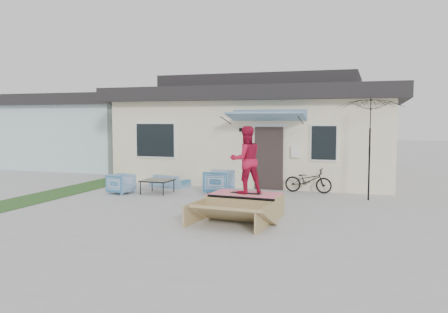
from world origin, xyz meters
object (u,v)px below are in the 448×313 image
(loveseat, at_px, (170,179))
(armchair_right, at_px, (219,181))
(skater, at_px, (246,159))
(skateboard, at_px, (246,193))
(coffee_table, at_px, (157,187))
(armchair_left, at_px, (121,183))
(skate_ramp, at_px, (245,205))
(patio_umbrella, at_px, (370,140))
(bicycle, at_px, (308,178))

(loveseat, distance_m, armchair_right, 2.28)
(loveseat, distance_m, skater, 5.56)
(loveseat, height_order, skateboard, skateboard)
(coffee_table, height_order, skateboard, skateboard)
(armchair_left, xyz_separation_m, coffee_table, (1.06, 0.42, -0.13))
(skate_ramp, height_order, skater, skater)
(coffee_table, height_order, patio_umbrella, patio_umbrella)
(bicycle, bearing_deg, armchair_right, 114.70)
(coffee_table, xyz_separation_m, skateboard, (3.60, -2.44, 0.35))
(armchair_left, bearing_deg, skate_ramp, -103.18)
(armchair_right, height_order, skate_ramp, armchair_right)
(armchair_left, xyz_separation_m, patio_umbrella, (7.47, 1.22, 1.40))
(armchair_left, height_order, bicycle, bicycle)
(armchair_left, distance_m, skateboard, 5.09)
(coffee_table, relative_size, skater, 0.54)
(armchair_left, height_order, skater, skater)
(loveseat, distance_m, coffee_table, 1.45)
(patio_umbrella, bearing_deg, skateboard, -130.85)
(bicycle, height_order, skate_ramp, bicycle)
(armchair_right, relative_size, coffee_table, 0.94)
(armchair_left, height_order, skate_ramp, armchair_left)
(coffee_table, bearing_deg, skate_ramp, -34.75)
(loveseat, height_order, skate_ramp, loveseat)
(bicycle, relative_size, skater, 0.93)
(armchair_left, distance_m, patio_umbrella, 7.69)
(loveseat, xyz_separation_m, skate_ramp, (3.83, -3.92, -0.01))
(armchair_left, xyz_separation_m, armchair_right, (2.93, 0.97, 0.07))
(armchair_right, relative_size, skater, 0.51)
(armchair_right, distance_m, bicycle, 2.89)
(armchair_left, xyz_separation_m, skate_ramp, (4.66, -2.08, -0.08))
(coffee_table, relative_size, skate_ramp, 0.40)
(armchair_left, relative_size, patio_umbrella, 0.32)
(armchair_right, bearing_deg, coffee_table, -73.63)
(armchair_right, distance_m, coffee_table, 1.96)
(skate_ramp, relative_size, skateboard, 2.84)
(loveseat, xyz_separation_m, armchair_left, (-0.83, -1.84, 0.07))
(skate_ramp, distance_m, skateboard, 0.30)
(patio_umbrella, distance_m, skate_ramp, 4.57)
(skateboard, height_order, skater, skater)
(loveseat, height_order, armchair_right, armchair_right)
(patio_umbrella, height_order, skater, skater)
(armchair_right, distance_m, skateboard, 3.46)
(bicycle, relative_size, skate_ramp, 0.69)
(loveseat, relative_size, patio_umbrella, 0.65)
(patio_umbrella, relative_size, skater, 1.36)
(loveseat, relative_size, coffee_table, 1.63)
(coffee_table, height_order, skater, skater)
(bicycle, bearing_deg, loveseat, 95.07)
(armchair_right, relative_size, skate_ramp, 0.38)
(loveseat, distance_m, bicycle, 4.78)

